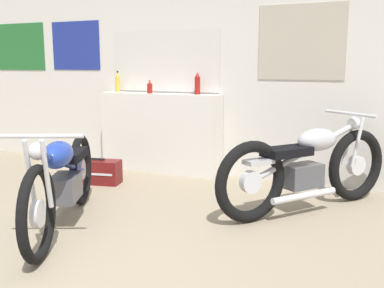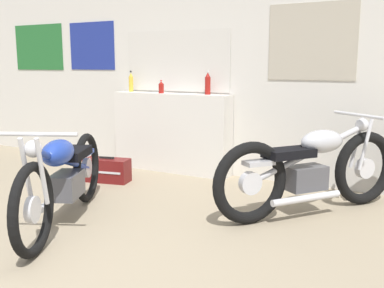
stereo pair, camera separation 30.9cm
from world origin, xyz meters
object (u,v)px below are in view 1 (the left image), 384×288
Objects in this scene: bottle_center at (197,84)px; hard_case_darkred at (98,172)px; bottle_leftmost at (118,83)px; bottle_left_center at (150,88)px; motorcycle_blue at (62,179)px; motorcycle_silver at (308,167)px.

bottle_center is 1.63m from hard_case_darkred.
bottle_left_center is (0.55, -0.08, -0.05)m from bottle_leftmost.
bottle_left_center is at bearing 99.44° from motorcycle_blue.
motorcycle_blue is 2.28m from motorcycle_silver.
hard_case_darkred is (-0.91, -0.89, -1.03)m from bottle_center.
motorcycle_blue is at bearing -143.61° from motorcycle_silver.
bottle_leftmost is 0.95× the size of bottle_center.
bottle_left_center reaches higher than motorcycle_silver.
motorcycle_blue is (-0.29, -2.21, -0.73)m from bottle_center.
hard_case_darkred is (-0.62, 1.33, -0.30)m from motorcycle_blue.
bottle_left_center is 0.10× the size of motorcycle_silver.
motorcycle_blue is (0.36, -2.14, -0.67)m from bottle_left_center.
motorcycle_blue is (0.90, -2.22, -0.72)m from bottle_leftmost.
motorcycle_blue is at bearing -64.84° from hard_case_darkred.
motorcycle_silver is at bearing 0.67° from hard_case_darkred.
bottle_left_center is at bearing -173.76° from bottle_center.
motorcycle_blue is 3.25× the size of hard_case_darkred.
bottle_leftmost is 0.49× the size of hard_case_darkred.
hard_case_darkred is at bearing -108.13° from bottle_left_center.
hard_case_darkred is at bearing 115.16° from motorcycle_blue.
bottle_leftmost is 2.97m from motorcycle_silver.
bottle_leftmost is at bearing 107.33° from hard_case_darkred.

